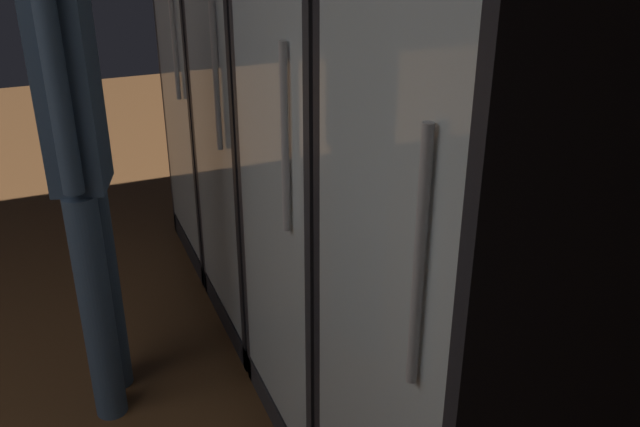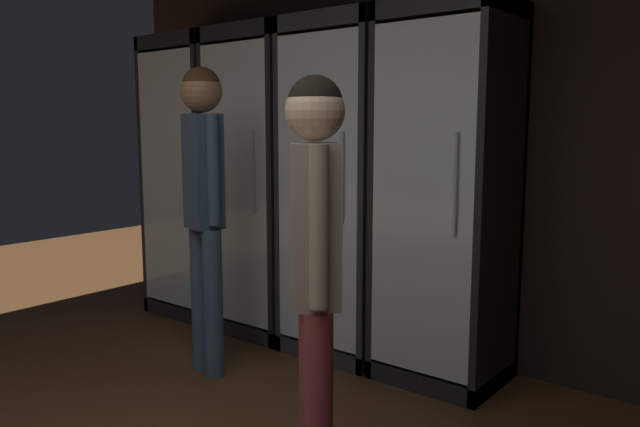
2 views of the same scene
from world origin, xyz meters
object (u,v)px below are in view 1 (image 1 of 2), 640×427
(cooler_left, at_px, (291,90))
(cooler_center, at_px, (369,145))
(shopper_near, at_px, (72,114))
(cooler_far_left, at_px, (240,53))
(cooler_right, at_px, (506,243))

(cooler_left, relative_size, cooler_center, 1.00)
(cooler_left, height_order, shopper_near, cooler_left)
(cooler_far_left, bearing_deg, shopper_near, -40.10)
(cooler_far_left, xyz_separation_m, cooler_center, (1.36, 0.00, 0.00))
(cooler_far_left, distance_m, cooler_center, 1.36)
(cooler_far_left, height_order, cooler_center, same)
(cooler_far_left, bearing_deg, cooler_left, 0.07)
(cooler_far_left, relative_size, cooler_center, 1.00)
(cooler_far_left, relative_size, shopper_near, 1.19)
(cooler_center, relative_size, shopper_near, 1.19)
(cooler_center, xyz_separation_m, cooler_right, (0.68, 0.00, -0.00))
(cooler_left, height_order, cooler_center, same)
(cooler_far_left, xyz_separation_m, cooler_right, (2.04, 0.00, -0.00))
(cooler_center, xyz_separation_m, shopper_near, (-0.41, -0.81, 0.07))
(shopper_near, bearing_deg, cooler_left, 108.85)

